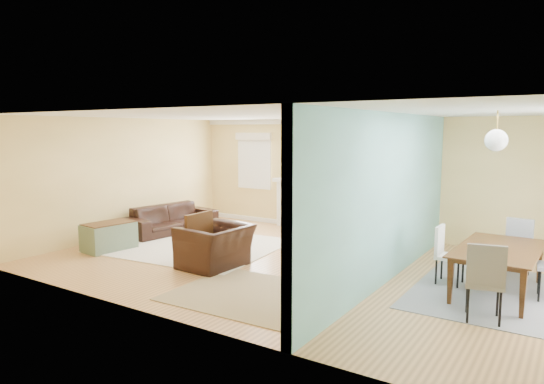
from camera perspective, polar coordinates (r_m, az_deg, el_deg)
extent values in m
plane|color=#9E6C40|center=(8.54, 3.46, -8.60)|extent=(9.00, 9.00, 0.00)
cube|color=tan|center=(10.98, 11.23, 1.73)|extent=(9.00, 0.02, 2.60)
cube|color=tan|center=(5.88, -10.99, -3.01)|extent=(9.00, 0.02, 2.60)
cube|color=tan|center=(11.18, -17.02, 1.65)|extent=(0.02, 6.00, 2.60)
cube|color=white|center=(8.22, 3.60, 9.11)|extent=(9.00, 6.00, 0.02)
cube|color=tan|center=(8.98, 16.35, 0.37)|extent=(0.12, 3.20, 2.60)
cube|color=tan|center=(5.40, 4.39, -3.81)|extent=(0.12, 1.00, 2.60)
cube|color=tan|center=(6.56, 10.38, 7.72)|extent=(0.12, 1.80, 0.40)
cube|color=white|center=(7.53, 12.29, -2.33)|extent=(0.04, 0.12, 2.20)
cube|color=white|center=(5.91, 6.09, -4.84)|extent=(0.04, 0.12, 2.20)
cube|color=white|center=(6.59, 9.77, 5.99)|extent=(0.04, 1.92, 0.12)
cube|color=#64A3A6|center=(7.64, 13.84, -0.72)|extent=(0.02, 6.00, 2.60)
cube|color=white|center=(11.60, 4.02, -1.59)|extent=(1.50, 0.24, 1.10)
cube|color=white|center=(11.50, 3.97, 1.25)|extent=(1.70, 0.30, 0.08)
cube|color=black|center=(11.69, 4.25, -1.76)|extent=(0.85, 0.02, 0.75)
cube|color=gold|center=(11.61, 3.99, -2.23)|extent=(0.85, 0.02, 0.62)
cylinder|color=#4A2B13|center=(11.55, 4.29, 4.86)|extent=(0.70, 0.06, 0.70)
cylinder|color=silver|center=(11.52, 4.21, 4.85)|extent=(0.60, 0.01, 0.60)
cube|color=black|center=(11.51, 4.20, 5.35)|extent=(0.02, 0.01, 0.20)
cube|color=black|center=(11.48, 4.46, 4.84)|extent=(0.12, 0.01, 0.02)
cube|color=white|center=(12.39, -2.02, 3.65)|extent=(0.90, 0.03, 1.30)
cube|color=white|center=(12.36, -2.10, 3.64)|extent=(1.00, 0.04, 1.40)
cube|color=#F1E7CD|center=(12.31, -2.22, 6.56)|extent=(1.05, 0.10, 0.18)
cube|color=white|center=(10.92, 11.47, 3.02)|extent=(0.90, 0.03, 1.30)
cube|color=white|center=(10.89, 11.41, 3.01)|extent=(1.00, 0.04, 1.40)
cube|color=#F1E7CD|center=(10.83, 11.42, 6.32)|extent=(1.05, 0.10, 0.18)
cylinder|color=gold|center=(7.23, 24.98, 7.51)|extent=(0.02, 0.02, 0.30)
sphere|color=white|center=(7.23, 24.87, 5.53)|extent=(0.30, 0.30, 0.30)
cube|color=#F1E7CD|center=(10.02, -9.19, -6.24)|extent=(3.59, 3.19, 0.02)
cube|color=#98815A|center=(7.07, -2.17, -11.95)|extent=(2.31, 1.91, 0.01)
cube|color=gray|center=(7.83, 25.18, -10.74)|extent=(2.27, 2.83, 0.01)
imported|color=black|center=(11.34, -11.76, -3.12)|extent=(1.13, 2.27, 0.63)
imported|color=black|center=(8.38, -6.70, -6.38)|extent=(1.04, 1.17, 0.73)
imported|color=#157752|center=(10.30, 10.39, -4.02)|extent=(0.81, 0.83, 0.68)
cube|color=slate|center=(10.04, -18.63, -5.01)|extent=(0.68, 1.01, 0.53)
cube|color=#4A2B13|center=(9.99, -18.69, -3.48)|extent=(0.65, 0.96, 0.02)
cube|color=#996D47|center=(9.22, 14.24, -5.06)|extent=(0.51, 1.52, 0.80)
cube|color=#4A2B13|center=(8.85, 11.72, -4.51)|extent=(0.01, 0.41, 0.22)
cube|color=#4A2B13|center=(8.91, 11.68, -6.20)|extent=(0.01, 0.41, 0.22)
cube|color=#4A2B13|center=(9.27, 12.75, -4.00)|extent=(0.01, 0.41, 0.22)
cube|color=#4A2B13|center=(9.33, 12.70, -5.62)|extent=(0.01, 0.41, 0.22)
cube|color=#4A2B13|center=(9.70, 13.68, -3.53)|extent=(0.01, 0.41, 0.22)
cube|color=#4A2B13|center=(9.75, 13.63, -5.09)|extent=(0.01, 0.41, 0.22)
imported|color=black|center=(9.10, 14.26, -0.51)|extent=(0.17, 1.17, 0.67)
cylinder|color=white|center=(8.20, 11.48, -7.64)|extent=(0.33, 0.33, 0.49)
imported|color=#337F33|center=(8.10, 11.56, -4.63)|extent=(0.45, 0.43, 0.39)
imported|color=#4A2B13|center=(7.74, 25.31, -8.41)|extent=(1.13, 1.95, 0.67)
cube|color=gray|center=(8.71, 26.76, -6.10)|extent=(0.45, 0.45, 0.05)
cube|color=gray|center=(8.66, 26.85, -4.54)|extent=(0.41, 0.10, 0.48)
cylinder|color=black|center=(8.89, 27.96, -7.46)|extent=(0.03, 0.03, 0.41)
cylinder|color=black|center=(8.58, 27.49, -7.95)|extent=(0.03, 0.03, 0.41)
cylinder|color=black|center=(8.96, 25.89, -7.23)|extent=(0.03, 0.03, 0.41)
cylinder|color=black|center=(8.65, 25.34, -7.70)|extent=(0.03, 0.03, 0.41)
cube|color=gray|center=(6.58, 23.68, -9.81)|extent=(0.52, 0.52, 0.05)
cube|color=gray|center=(6.51, 23.80, -7.60)|extent=(0.44, 0.14, 0.52)
cylinder|color=black|center=(6.48, 22.04, -12.33)|extent=(0.03, 0.03, 0.44)
cylinder|color=black|center=(6.82, 21.97, -11.35)|extent=(0.03, 0.03, 0.44)
cylinder|color=black|center=(6.50, 25.26, -12.43)|extent=(0.03, 0.03, 0.44)
cylinder|color=black|center=(6.84, 25.01, -11.45)|extent=(0.03, 0.03, 0.44)
cube|color=white|center=(7.90, 20.23, -7.20)|extent=(0.40, 0.40, 0.05)
cube|color=white|center=(7.85, 20.31, -5.54)|extent=(0.06, 0.39, 0.47)
cylinder|color=black|center=(8.14, 19.33, -8.37)|extent=(0.03, 0.03, 0.39)
cylinder|color=black|center=(8.07, 21.54, -8.60)|extent=(0.03, 0.03, 0.39)
cylinder|color=black|center=(7.85, 18.74, -8.94)|extent=(0.03, 0.03, 0.39)
cylinder|color=black|center=(7.77, 21.03, -9.19)|extent=(0.03, 0.03, 0.39)
cylinder|color=black|center=(7.64, 28.93, -9.74)|extent=(0.03, 0.03, 0.44)
cylinder|color=black|center=(7.98, 28.88, -9.03)|extent=(0.03, 0.03, 0.44)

